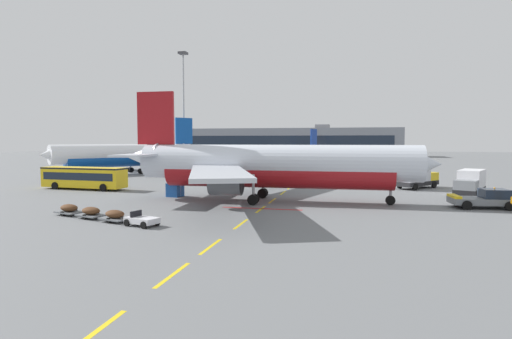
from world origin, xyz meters
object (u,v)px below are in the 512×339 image
airliner_foreground (271,165)px  apron_shuttle_bus (84,176)px  airliner_mid_left (129,155)px  pushback_tug (485,199)px  catering_truck (470,183)px  ground_power_truck (416,177)px  uld_cargo_container (175,190)px  airliner_far_center (295,152)px  apron_light_mast_near (184,98)px  baggage_train (103,214)px

airliner_foreground → apron_shuttle_bus: 27.65m
airliner_foreground → airliner_mid_left: (-35.31, 31.21, -0.19)m
pushback_tug → catering_truck: size_ratio=0.85×
ground_power_truck → uld_cargo_container: bearing=-152.2°
catering_truck → ground_power_truck: size_ratio=1.07×
airliner_far_center → apron_shuttle_bus: size_ratio=2.31×
ground_power_truck → apron_light_mast_near: bearing=149.6°
catering_truck → uld_cargo_container: bearing=-166.4°
baggage_train → airliner_mid_left: bearing=117.8°
ground_power_truck → catering_truck: bearing=-54.3°
ground_power_truck → baggage_train: size_ratio=0.60×
airliner_mid_left → apron_shuttle_bus: (8.25, -25.93, -2.01)m
airliner_far_center → apron_shuttle_bus: 74.40m
pushback_tug → uld_cargo_container: size_ratio=3.37×
ground_power_truck → apron_light_mast_near: apron_light_mast_near is taller
catering_truck → ground_power_truck: bearing=125.7°
airliner_mid_left → uld_cargo_container: 38.10m
catering_truck → baggage_train: bearing=-145.7°
ground_power_truck → baggage_train: bearing=-133.6°
airliner_far_center → ground_power_truck: size_ratio=4.10×
pushback_tug → airliner_far_center: size_ratio=0.22×
airliner_far_center → ground_power_truck: bearing=-67.3°
airliner_far_center → baggage_train: (-3.52, -90.85, -2.77)m
catering_truck → apron_light_mast_near: 63.02m
airliner_far_center → ground_power_truck: 65.66m
airliner_foreground → apron_light_mast_near: bearing=123.4°
catering_truck → apron_light_mast_near: size_ratio=0.28×
ground_power_truck → baggage_train: (-28.88, -30.31, -1.11)m
apron_shuttle_bus → airliner_far_center: bearing=75.3°
apron_shuttle_bus → baggage_train: size_ratio=1.06×
airliner_foreground → catering_truck: bearing=23.2°
apron_shuttle_bus → baggage_train: bearing=-50.8°
pushback_tug → airliner_mid_left: 64.53m
airliner_far_center → apron_shuttle_bus: bearing=-104.7°
baggage_train → uld_cargo_container: bearing=90.9°
catering_truck → apron_light_mast_near: bearing=146.3°
pushback_tug → apron_shuttle_bus: bearing=174.4°
airliner_foreground → apron_light_mast_near: (-28.69, 43.58, 12.31)m
airliner_mid_left → catering_truck: size_ratio=4.09×
catering_truck → pushback_tug: bearing=-95.8°
apron_light_mast_near → airliner_mid_left: bearing=-118.1°
ground_power_truck → uld_cargo_container: (-29.12, -15.37, -0.85)m
baggage_train → catering_truck: bearing=34.3°
pushback_tug → airliner_mid_left: bearing=151.6°
apron_shuttle_bus → ground_power_truck: 45.73m
pushback_tug → apron_shuttle_bus: apron_shuttle_bus is taller
pushback_tug → catering_truck: catering_truck is taller
airliner_mid_left → baggage_train: (23.65, -44.84, -3.22)m
airliner_foreground → uld_cargo_container: size_ratio=18.79×
airliner_far_center → baggage_train: 90.96m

